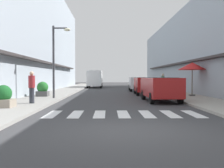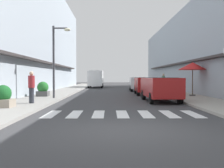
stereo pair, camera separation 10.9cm
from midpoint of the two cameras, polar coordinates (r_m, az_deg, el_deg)
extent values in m
plane|color=#38383A|center=(25.34, 0.73, -1.88)|extent=(98.25, 98.25, 0.00)
cube|color=gray|center=(25.73, -10.60, -1.72)|extent=(2.86, 62.52, 0.12)
cube|color=#9E998E|center=(25.95, 11.96, -1.70)|extent=(2.86, 62.52, 0.12)
cube|color=#939EA8|center=(28.18, -18.23, 10.46)|extent=(5.00, 42.19, 11.83)
cube|color=#332D2D|center=(27.15, -12.62, 4.22)|extent=(0.50, 29.54, 0.16)
cube|color=#939EA8|center=(28.31, 19.30, 6.62)|extent=(5.00, 42.19, 8.12)
cube|color=#332D2D|center=(27.41, 13.85, 4.19)|extent=(0.50, 29.54, 0.16)
cube|color=silver|center=(10.97, -12.63, -6.35)|extent=(0.45, 2.20, 0.01)
cube|color=silver|center=(10.82, -7.67, -6.44)|extent=(0.45, 2.20, 0.01)
cube|color=silver|center=(10.74, -2.61, -6.49)|extent=(0.45, 2.20, 0.01)
cube|color=silver|center=(10.75, 2.50, -6.48)|extent=(0.45, 2.20, 0.01)
cube|color=silver|center=(10.84, 7.55, -6.43)|extent=(0.45, 2.20, 0.01)
cube|color=silver|center=(11.01, 12.48, -6.32)|extent=(0.45, 2.20, 0.01)
cube|color=silver|center=(11.26, 17.22, -6.18)|extent=(0.45, 2.20, 0.01)
cube|color=maroon|center=(16.36, 10.52, -0.67)|extent=(1.85, 4.47, 1.13)
cube|color=black|center=(16.14, 10.68, 0.39)|extent=(1.53, 2.51, 0.56)
cylinder|color=black|center=(17.68, 6.98, -2.32)|extent=(0.23, 0.64, 0.64)
cylinder|color=black|center=(17.99, 11.99, -2.28)|extent=(0.23, 0.64, 0.64)
cylinder|color=black|center=(14.81, 8.72, -3.08)|extent=(0.23, 0.64, 0.64)
cylinder|color=black|center=(15.18, 14.64, -2.99)|extent=(0.23, 0.64, 0.64)
cube|color=maroon|center=(22.34, 7.53, -0.07)|extent=(1.84, 3.95, 1.13)
cube|color=black|center=(22.14, 7.61, 0.70)|extent=(1.52, 2.23, 0.56)
cylinder|color=black|center=(23.57, 5.24, -1.36)|extent=(0.23, 0.64, 0.64)
cylinder|color=black|center=(23.75, 9.07, -1.35)|extent=(0.23, 0.64, 0.64)
cylinder|color=black|center=(21.00, 5.79, -1.71)|extent=(0.23, 0.64, 0.64)
cylinder|color=black|center=(21.20, 10.07, -1.70)|extent=(0.23, 0.64, 0.64)
cube|color=silver|center=(28.27, 5.83, 0.26)|extent=(1.91, 4.18, 1.13)
cube|color=black|center=(28.06, 5.88, 0.88)|extent=(1.56, 2.36, 0.56)
cylinder|color=black|center=(29.60, 4.10, -0.77)|extent=(0.24, 0.65, 0.64)
cylinder|color=black|center=(29.71, 7.17, -0.77)|extent=(0.24, 0.65, 0.64)
cylinder|color=black|center=(26.88, 4.35, -1.00)|extent=(0.24, 0.65, 0.64)
cylinder|color=black|center=(27.00, 7.72, -1.00)|extent=(0.24, 0.65, 0.64)
cube|color=silver|center=(37.22, -3.41, 1.26)|extent=(1.98, 5.41, 2.03)
cube|color=black|center=(36.96, -3.44, 2.43)|extent=(1.66, 3.03, 0.56)
cylinder|color=black|center=(39.08, -4.58, -0.22)|extent=(0.22, 0.64, 0.64)
cylinder|color=black|center=(38.98, -1.95, -0.22)|extent=(0.22, 0.64, 0.64)
cylinder|color=black|center=(35.52, -5.01, -0.39)|extent=(0.22, 0.64, 0.64)
cylinder|color=black|center=(35.42, -2.13, -0.39)|extent=(0.22, 0.64, 0.64)
cylinder|color=#38383D|center=(17.79, -12.30, 4.65)|extent=(0.14, 0.14, 4.73)
cylinder|color=#38383D|center=(17.96, -10.90, 11.74)|extent=(0.90, 0.10, 0.10)
ellipsoid|color=beige|center=(17.87, -9.45, 11.47)|extent=(0.44, 0.28, 0.20)
cylinder|color=#262626|center=(20.60, 17.07, -2.31)|extent=(0.48, 0.48, 0.06)
cylinder|color=#4C3823|center=(20.56, 17.09, 0.66)|extent=(0.06, 0.06, 2.19)
cone|color=red|center=(20.57, 17.12, 3.71)|extent=(2.11, 2.11, 0.55)
cube|color=gray|center=(13.11, -22.20, -3.84)|extent=(0.89, 0.89, 0.37)
sphere|color=#195623|center=(13.07, -22.22, -1.87)|extent=(0.77, 0.77, 0.77)
cube|color=#4C4C4C|center=(19.68, -14.51, -2.03)|extent=(0.82, 0.82, 0.36)
sphere|color=#236628|center=(19.66, -14.52, -0.68)|extent=(0.81, 0.81, 0.81)
cylinder|color=#282B33|center=(14.56, -16.74, -2.38)|extent=(0.26, 0.26, 0.81)
cylinder|color=maroon|center=(14.53, -16.76, 0.49)|extent=(0.34, 0.34, 0.64)
sphere|color=tan|center=(14.53, -16.78, 2.20)|extent=(0.22, 0.22, 0.22)
cylinder|color=#282B33|center=(27.88, 11.13, -0.48)|extent=(0.26, 0.26, 0.84)
cylinder|color=#4C7259|center=(27.86, 11.14, 1.06)|extent=(0.34, 0.34, 0.66)
sphere|color=tan|center=(27.86, 11.14, 1.98)|extent=(0.23, 0.23, 0.23)
camera|label=1|loc=(0.05, -89.82, 0.00)|focal=42.44mm
camera|label=2|loc=(0.05, 90.18, 0.00)|focal=42.44mm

